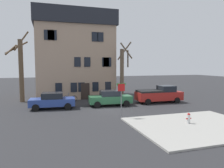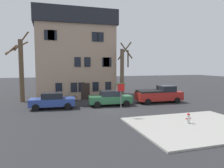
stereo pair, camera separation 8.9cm
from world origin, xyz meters
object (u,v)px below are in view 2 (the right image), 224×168
object	(u,v)px
street_sign_pole	(121,94)
bicycle_leaning	(70,98)
pickup_truck_red	(159,94)
tree_bare_near	(21,68)
tree_bare_mid	(123,71)
car_green_sedan	(110,98)
fire_hydrant	(188,118)
building_main	(75,54)
car_blue_sedan	(52,101)

from	to	relation	value
street_sign_pole	bicycle_leaning	world-z (taller)	street_sign_pole
street_sign_pole	pickup_truck_red	bearing A→B (deg)	39.59
tree_bare_near	tree_bare_mid	world-z (taller)	tree_bare_near
tree_bare_near	car_green_sedan	world-z (taller)	tree_bare_near
tree_bare_near	car_green_sedan	distance (m)	11.44
tree_bare_mid	fire_hydrant	xyz separation A→B (m)	(0.37, -13.14, -3.09)
pickup_truck_red	street_sign_pole	xyz separation A→B (m)	(-6.81, -5.63, 1.08)
bicycle_leaning	street_sign_pole	bearing A→B (deg)	-71.42
fire_hydrant	tree_bare_mid	bearing A→B (deg)	91.60
tree_bare_near	pickup_truck_red	distance (m)	16.75
building_main	street_sign_pole	bearing A→B (deg)	-81.89
tree_bare_near	tree_bare_mid	xyz separation A→B (m)	(12.45, -1.23, -0.48)
car_blue_sedan	bicycle_leaning	xyz separation A→B (m)	(2.15, 3.76, -0.46)
tree_bare_near	fire_hydrant	bearing A→B (deg)	-48.26
tree_bare_near	fire_hydrant	size ratio (longest dim) A/B	11.13
tree_bare_mid	car_blue_sedan	xyz separation A→B (m)	(-9.04, -4.11, -2.78)
car_green_sedan	street_sign_pole	distance (m)	5.64
car_blue_sedan	bicycle_leaning	bearing A→B (deg)	60.24
street_sign_pole	bicycle_leaning	size ratio (longest dim) A/B	1.69
building_main	fire_hydrant	distance (m)	19.08
tree_bare_near	pickup_truck_red	xyz separation A→B (m)	(15.54, -5.40, -3.12)
street_sign_pole	bicycle_leaning	xyz separation A→B (m)	(-3.17, 9.45, -1.67)
tree_bare_mid	car_blue_sedan	distance (m)	10.31
car_blue_sedan	fire_hydrant	xyz separation A→B (m)	(9.41, -9.03, -0.31)
building_main	fire_hydrant	bearing A→B (deg)	-70.63
tree_bare_near	car_green_sedan	bearing A→B (deg)	-30.53
street_sign_pole	tree_bare_mid	bearing A→B (deg)	69.22
tree_bare_near	pickup_truck_red	bearing A→B (deg)	-19.17
fire_hydrant	street_sign_pole	world-z (taller)	street_sign_pole
tree_bare_mid	car_green_sedan	xyz separation A→B (m)	(-3.00, -4.34, -2.76)
building_main	car_blue_sedan	size ratio (longest dim) A/B	2.53
tree_bare_mid	bicycle_leaning	world-z (taller)	tree_bare_mid
building_main	tree_bare_near	distance (m)	7.57
tree_bare_near	bicycle_leaning	bearing A→B (deg)	-15.93
car_blue_sedan	car_green_sedan	size ratio (longest dim) A/B	0.98
pickup_truck_red	street_sign_pole	size ratio (longest dim) A/B	1.87
tree_bare_near	street_sign_pole	bearing A→B (deg)	-51.63
car_green_sedan	tree_bare_near	bearing A→B (deg)	149.47
car_blue_sedan	building_main	bearing A→B (deg)	67.96
car_blue_sedan	car_green_sedan	distance (m)	6.04
building_main	bicycle_leaning	size ratio (longest dim) A/B	6.74
car_blue_sedan	pickup_truck_red	world-z (taller)	pickup_truck_red
building_main	car_blue_sedan	xyz separation A→B (m)	(-3.34, -8.24, -5.08)
car_blue_sedan	tree_bare_mid	bearing A→B (deg)	24.45
fire_hydrant	bicycle_leaning	xyz separation A→B (m)	(-7.26, 12.78, -0.15)
tree_bare_mid	bicycle_leaning	xyz separation A→B (m)	(-6.89, -0.35, -3.23)
fire_hydrant	street_sign_pole	bearing A→B (deg)	140.79
car_green_sedan	pickup_truck_red	distance (m)	6.10
tree_bare_mid	car_blue_sedan	world-z (taller)	tree_bare_mid
building_main	car_green_sedan	distance (m)	10.24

